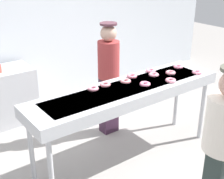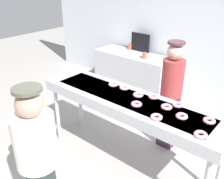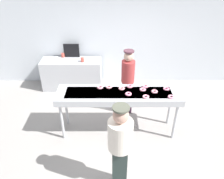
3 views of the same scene
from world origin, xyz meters
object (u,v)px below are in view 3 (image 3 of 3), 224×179
(strawberry_donut_2, at_px, (122,88))
(strawberry_donut_6, at_px, (128,94))
(strawberry_donut_7, at_px, (146,86))
(prep_counter, at_px, (72,74))
(menu_display, at_px, (72,51))
(strawberry_donut_0, at_px, (166,89))
(strawberry_donut_1, at_px, (109,87))
(fryer_conveyor, at_px, (119,96))
(customer_waiting, at_px, (120,143))
(strawberry_donut_4, at_px, (100,87))
(paper_cup_1, at_px, (83,60))
(strawberry_donut_3, at_px, (171,97))
(strawberry_donut_5, at_px, (155,92))
(strawberry_donut_10, at_px, (146,97))
(paper_cup_0, at_px, (63,55))
(strawberry_donut_8, at_px, (130,86))
(worker_baker, at_px, (128,80))
(strawberry_donut_9, at_px, (143,89))

(strawberry_donut_2, xyz_separation_m, strawberry_donut_6, (0.13, -0.22, 0.00))
(strawberry_donut_7, relative_size, prep_counter, 0.08)
(menu_display, bearing_deg, strawberry_donut_0, -41.90)
(strawberry_donut_7, bearing_deg, menu_display, 133.83)
(strawberry_donut_1, xyz_separation_m, strawberry_donut_7, (0.78, 0.03, 0.00))
(fryer_conveyor, distance_m, strawberry_donut_0, 1.01)
(strawberry_donut_2, bearing_deg, customer_waiting, -93.03)
(strawberry_donut_4, relative_size, paper_cup_1, 1.11)
(strawberry_donut_0, distance_m, customer_waiting, 1.78)
(strawberry_donut_3, xyz_separation_m, strawberry_donut_7, (-0.45, 0.41, 0.00))
(strawberry_donut_1, bearing_deg, strawberry_donut_2, -12.51)
(strawberry_donut_6, xyz_separation_m, customer_waiting, (-0.21, -1.26, -0.08))
(strawberry_donut_1, bearing_deg, customer_waiting, -82.96)
(strawberry_donut_5, height_order, strawberry_donut_10, same)
(paper_cup_0, bearing_deg, prep_counter, -40.92)
(strawberry_donut_6, relative_size, paper_cup_1, 1.11)
(strawberry_donut_4, relative_size, prep_counter, 0.08)
(strawberry_donut_8, relative_size, prep_counter, 0.08)
(strawberry_donut_0, relative_size, strawberry_donut_5, 1.00)
(strawberry_donut_4, distance_m, customer_waiting, 1.57)
(strawberry_donut_4, distance_m, strawberry_donut_5, 1.13)
(strawberry_donut_1, height_order, strawberry_donut_3, same)
(strawberry_donut_3, xyz_separation_m, worker_baker, (-0.79, 0.90, -0.12))
(paper_cup_0, bearing_deg, strawberry_donut_4, -59.28)
(strawberry_donut_8, height_order, strawberry_donut_10, same)
(strawberry_donut_9, height_order, menu_display, menu_display)
(strawberry_donut_7, height_order, strawberry_donut_10, same)
(strawberry_donut_1, xyz_separation_m, prep_counter, (-1.10, 1.74, -0.60))
(menu_display, bearing_deg, customer_waiting, -69.89)
(worker_baker, distance_m, customer_waiting, 2.08)
(strawberry_donut_3, xyz_separation_m, strawberry_donut_4, (-1.41, 0.36, 0.00))
(fryer_conveyor, distance_m, strawberry_donut_3, 1.05)
(menu_display, bearing_deg, prep_counter, -90.00)
(strawberry_donut_3, bearing_deg, fryer_conveyor, 169.15)
(strawberry_donut_4, bearing_deg, fryer_conveyor, -23.18)
(menu_display, bearing_deg, worker_baker, -43.54)
(paper_cup_1, bearing_deg, strawberry_donut_1, -65.33)
(strawberry_donut_2, relative_size, strawberry_donut_9, 1.00)
(strawberry_donut_1, relative_size, strawberry_donut_3, 1.00)
(strawberry_donut_1, height_order, strawberry_donut_8, same)
(strawberry_donut_1, bearing_deg, strawberry_donut_9, -8.43)
(fryer_conveyor, distance_m, menu_display, 2.53)
(fryer_conveyor, relative_size, strawberry_donut_6, 19.34)
(strawberry_donut_5, relative_size, paper_cup_0, 1.11)
(paper_cup_1, bearing_deg, strawberry_donut_2, -59.00)
(strawberry_donut_3, bearing_deg, prep_counter, 137.74)
(strawberry_donut_2, relative_size, strawberry_donut_4, 1.00)
(fryer_conveyor, xyz_separation_m, strawberry_donut_0, (0.99, 0.11, 0.10))
(strawberry_donut_8, bearing_deg, strawberry_donut_0, -7.84)
(strawberry_donut_4, distance_m, menu_display, 2.20)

